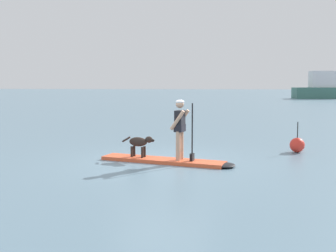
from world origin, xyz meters
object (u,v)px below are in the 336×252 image
object	(u,v)px
dog	(140,143)
moored_boat_outer	(333,88)
person_paddler	(180,125)
marker_buoy	(297,145)
paddleboard	(170,161)

from	to	relation	value
dog	moored_boat_outer	world-z (taller)	moored_boat_outer
dog	person_paddler	bearing A→B (deg)	-12.90
dog	marker_buoy	size ratio (longest dim) A/B	1.03
moored_boat_outer	marker_buoy	size ratio (longest dim) A/B	13.64
person_paddler	moored_boat_outer	xyz separation A→B (m)	(17.21, 56.17, 0.57)
paddleboard	person_paddler	distance (m)	1.03
paddleboard	moored_boat_outer	bearing A→B (deg)	72.69
moored_boat_outer	marker_buoy	world-z (taller)	moored_boat_outer
paddleboard	moored_boat_outer	xyz separation A→B (m)	(17.49, 56.11, 1.56)
paddleboard	person_paddler	xyz separation A→B (m)	(0.29, -0.07, 0.98)
person_paddler	moored_boat_outer	size ratio (longest dim) A/B	0.12
person_paddler	marker_buoy	world-z (taller)	person_paddler
marker_buoy	paddleboard	bearing A→B (deg)	-147.90
marker_buoy	moored_boat_outer	bearing A→B (deg)	75.61
paddleboard	marker_buoy	bearing A→B (deg)	32.10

